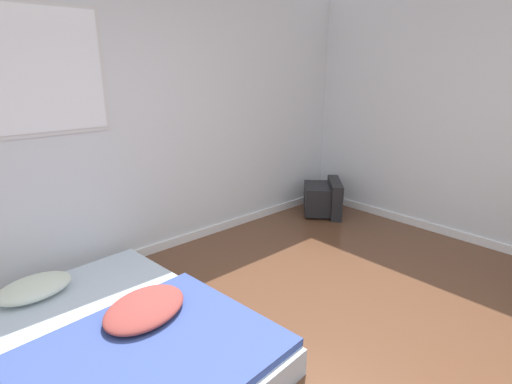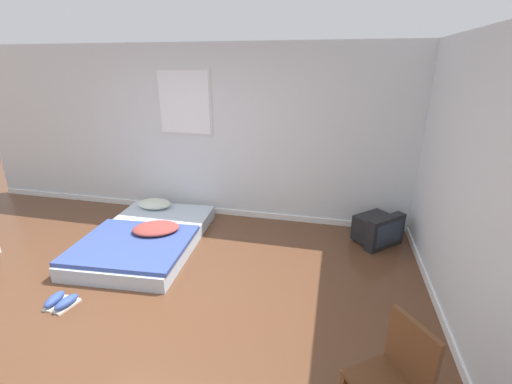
% 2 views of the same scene
% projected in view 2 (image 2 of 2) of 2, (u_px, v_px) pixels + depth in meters
% --- Properties ---
extents(ground_plane, '(20.00, 20.00, 0.00)m').
position_uv_depth(ground_plane, '(134.00, 310.00, 3.42)').
color(ground_plane, brown).
extents(wall_back, '(8.31, 0.08, 2.60)m').
position_uv_depth(wall_back, '(213.00, 135.00, 5.22)').
color(wall_back, silver).
rests_on(wall_back, ground_plane).
extents(wall_right, '(0.08, 7.28, 2.60)m').
position_uv_depth(wall_right, '(503.00, 224.00, 2.33)').
color(wall_right, silver).
rests_on(wall_right, ground_plane).
extents(mattress_bed, '(1.50, 2.11, 0.33)m').
position_uv_depth(mattress_bed, '(146.00, 237.00, 4.62)').
color(mattress_bed, silver).
rests_on(mattress_bed, ground_plane).
extents(crt_tv, '(0.70, 0.69, 0.44)m').
position_uv_depth(crt_tv, '(377.00, 229.00, 4.63)').
color(crt_tv, black).
rests_on(crt_tv, ground_plane).
extents(wooden_chair, '(0.54, 0.54, 0.86)m').
position_uv_depth(wooden_chair, '(397.00, 374.00, 2.12)').
color(wooden_chair, brown).
rests_on(wooden_chair, ground_plane).
extents(sneaker_pair, '(0.29, 0.28, 0.10)m').
position_uv_depth(sneaker_pair, '(61.00, 301.00, 3.46)').
color(sneaker_pair, silver).
rests_on(sneaker_pair, ground_plane).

